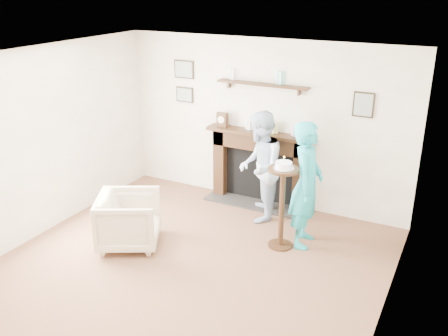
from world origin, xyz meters
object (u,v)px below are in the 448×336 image
(armchair, at_px, (131,244))
(pedestal_table, at_px, (282,192))
(woman, at_px, (303,243))
(man, at_px, (259,217))

(armchair, xyz_separation_m, pedestal_table, (1.77, 0.86, 0.77))
(woman, height_order, pedestal_table, pedestal_table)
(man, relative_size, pedestal_table, 1.27)
(armchair, distance_m, pedestal_table, 2.11)
(armchair, xyz_separation_m, woman, (2.01, 1.07, 0.00))
(armchair, bearing_deg, man, -66.44)
(armchair, height_order, man, man)
(armchair, height_order, woman, woman)
(woman, xyz_separation_m, pedestal_table, (-0.24, -0.21, 0.77))
(armchair, bearing_deg, woman, -89.70)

